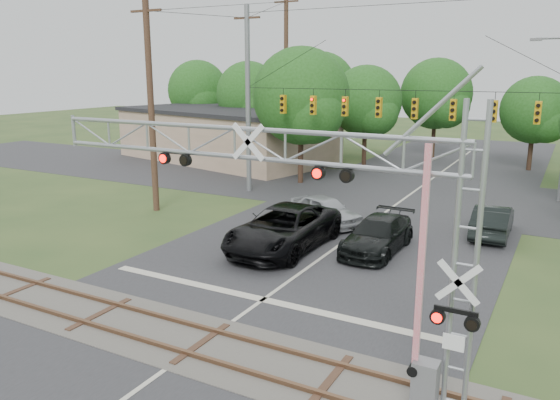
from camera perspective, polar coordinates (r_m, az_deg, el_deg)
The scene contains 13 objects.
ground at distance 14.93m, azimuth -12.99°, elevation -17.71°, with size 160.00×160.00×0.00m, color #2E4720.
road_main at distance 22.60m, azimuth 4.02°, elevation -6.33°, with size 14.00×90.00×0.02m, color #2C2C2F.
road_cross at distance 35.35m, azimuth 13.51°, elevation 0.60°, with size 90.00×12.00×0.02m, color #2C2C2F.
railroad_track at distance 16.25m, azimuth -8.20°, elevation -14.62°, with size 90.00×3.20×0.17m.
crossing_gantry at distance 12.57m, azimuth 3.59°, elevation -1.26°, with size 11.67×0.91×7.10m.
traffic_signal_span at distance 30.49m, azimuth 13.66°, elevation 9.47°, with size 19.34×0.36×11.50m.
pickup_black at distance 23.74m, azimuth 0.37°, elevation -2.99°, with size 3.08×6.68×1.86m, color black.
car_dark at distance 23.84m, azimuth 10.17°, elevation -3.60°, with size 2.07×5.09×1.48m, color black.
sedan_silver at distance 27.67m, azimuth 4.76°, elevation -1.06°, with size 1.73×4.31×1.47m, color #999CA0.
suv_dark at distance 27.49m, azimuth 21.33°, elevation -2.02°, with size 1.59×4.56×1.50m, color black.
commercial_building at distance 47.76m, azimuth -5.74°, elevation 6.84°, with size 20.51×13.67×4.40m.
utility_poles at distance 33.51m, azimuth 17.15°, elevation 10.67°, with size 25.01×27.35×13.43m.
treeline at distance 44.60m, azimuth 18.37°, elevation 10.32°, with size 56.06×22.12×9.78m.
Camera 1 is at (8.74, -9.39, 7.64)m, focal length 35.00 mm.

